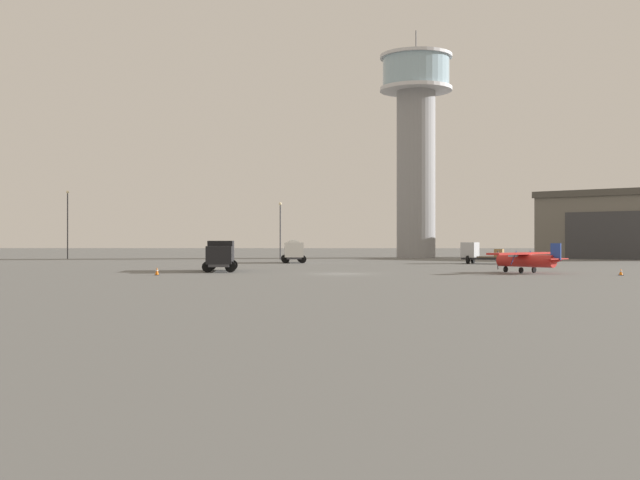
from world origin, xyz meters
TOP-DOWN VIEW (x-y plane):
  - ground_plane at (0.00, 0.00)m, footprint 400.00×400.00m
  - control_tower at (12.27, 59.45)m, footprint 11.62×11.62m
  - hangar at (44.61, 56.09)m, footprint 29.12×28.32m
  - airplane_red at (16.20, 1.91)m, footprint 7.42×7.01m
  - truck_fuel_tanker_white at (-5.95, 31.68)m, footprint 3.45×5.98m
  - truck_flatbed_silver at (16.91, 28.59)m, footprint 6.44×4.76m
  - truck_box_black at (-11.12, 5.23)m, footprint 3.51×7.35m
  - light_post_east at (-41.40, 50.59)m, footprint 0.44×0.44m
  - light_post_north at (-8.71, 46.27)m, footprint 0.44×0.44m
  - traffic_cone_near_left at (22.84, -2.28)m, footprint 0.36×0.36m
  - traffic_cone_near_right at (-15.12, -2.91)m, footprint 0.36×0.36m

SIDE VIEW (x-z plane):
  - ground_plane at x=0.00m, z-range 0.00..0.00m
  - traffic_cone_near_left at x=22.84m, z-range 0.00..0.55m
  - traffic_cone_near_right at x=-15.12m, z-range 0.00..0.65m
  - airplane_red at x=16.20m, z-range -0.09..2.53m
  - truck_flatbed_silver at x=16.91m, z-range -0.04..2.55m
  - truck_box_black at x=-11.12m, z-range 0.18..2.99m
  - truck_fuel_tanker_white at x=-5.95m, z-range 0.17..3.10m
  - light_post_north at x=-8.71m, z-range 0.82..9.17m
  - hangar at x=44.61m, z-range 0.02..10.45m
  - light_post_east at x=-41.40m, z-range 0.87..11.25m
  - control_tower at x=12.27m, z-range 1.59..38.32m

